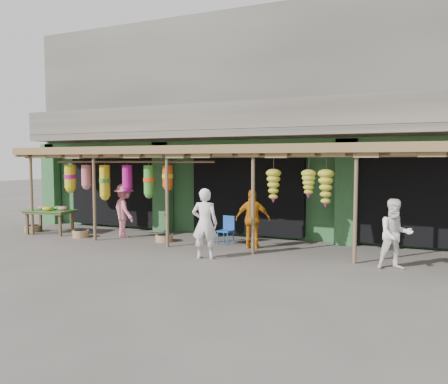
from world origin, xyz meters
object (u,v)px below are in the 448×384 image
at_px(person_front, 205,223).
at_px(person_right, 395,234).
at_px(blue_chair, 227,228).
at_px(person_vendor, 253,219).
at_px(person_shopper, 124,211).
at_px(flower_table, 51,211).

relative_size(person_front, person_right, 1.11).
bearing_deg(blue_chair, person_right, -6.72).
relative_size(blue_chair, person_right, 0.52).
bearing_deg(person_front, person_vendor, -126.37).
relative_size(blue_chair, person_front, 0.47).
bearing_deg(person_shopper, person_front, -172.42).
relative_size(person_front, person_shopper, 1.03).
xyz_separation_m(person_vendor, person_shopper, (-4.24, 0.04, 0.03)).
distance_m(blue_chair, person_front, 2.02).
distance_m(person_front, person_shopper, 3.96).
height_order(person_front, person_vendor, person_front).
height_order(person_front, person_right, person_front).
xyz_separation_m(flower_table, blue_chair, (5.97, 0.65, -0.28)).
bearing_deg(blue_chair, person_front, -74.14).
height_order(blue_chair, person_shopper, person_shopper).
distance_m(blue_chair, person_right, 4.72).
bearing_deg(person_vendor, flower_table, -10.38).
distance_m(flower_table, person_front, 6.35).
bearing_deg(person_front, flower_table, -26.49).
height_order(blue_chair, person_right, person_right).
xyz_separation_m(blue_chair, person_vendor, (0.89, -0.32, 0.36)).
bearing_deg(person_right, flower_table, 156.43).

